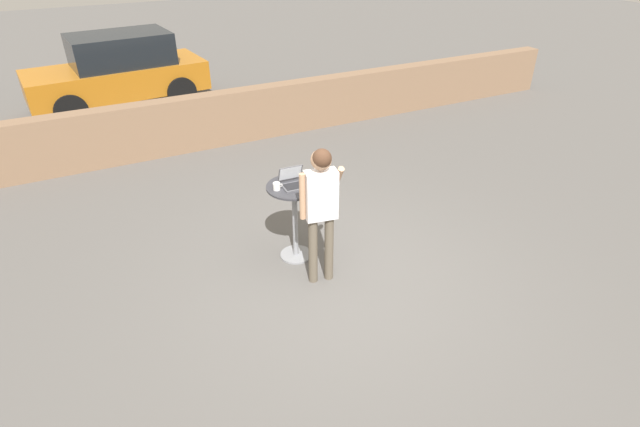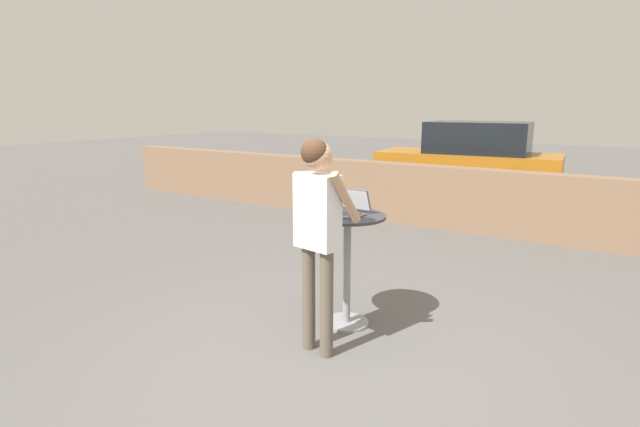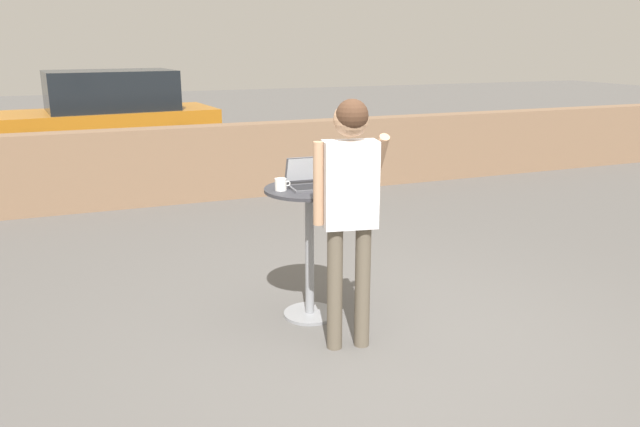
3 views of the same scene
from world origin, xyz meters
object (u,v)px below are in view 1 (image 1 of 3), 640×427
Objects in this scene: laptop at (293,181)px; parked_car_near_street at (119,71)px; coffee_mug at (277,186)px; standing_person at (321,200)px; cafe_table at (295,210)px.

laptop is 0.08× the size of parked_car_near_street.
laptop is 2.69× the size of coffee_mug.
coffee_mug is 0.67m from standing_person.
laptop is 7.48m from parked_car_near_street.
laptop is at bearing 96.09° from standing_person.
laptop is at bearing -81.52° from parked_car_near_street.
standing_person reaches higher than coffee_mug.
standing_person reaches higher than parked_car_near_street.
parked_car_near_street is (-1.10, 7.39, -0.27)m from laptop.
laptop is 0.63m from standing_person.
laptop is 0.18× the size of standing_person.
standing_person is (0.07, -0.62, 0.03)m from laptop.
coffee_mug is 0.07× the size of standing_person.
laptop is (0.00, 0.02, 0.40)m from cafe_table.
cafe_table is 0.74m from standing_person.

